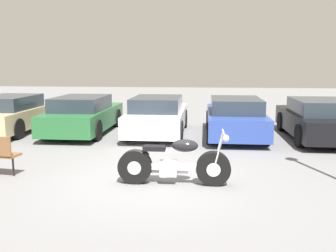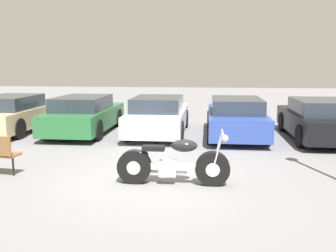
{
  "view_description": "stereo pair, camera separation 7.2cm",
  "coord_description": "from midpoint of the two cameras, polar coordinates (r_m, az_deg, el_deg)",
  "views": [
    {
      "loc": [
        1.02,
        -7.38,
        2.4
      ],
      "look_at": [
        0.13,
        1.75,
        0.85
      ],
      "focal_mm": 40.0,
      "sensor_mm": 36.0,
      "label": 1
    },
    {
      "loc": [
        1.09,
        -7.38,
        2.4
      ],
      "look_at": [
        0.13,
        1.75,
        0.85
      ],
      "focal_mm": 40.0,
      "sensor_mm": 36.0,
      "label": 2
    }
  ],
  "objects": [
    {
      "name": "parked_car_blue",
      "position": [
        12.48,
        9.99,
        1.28
      ],
      "size": [
        1.85,
        4.32,
        1.29
      ],
      "color": "#2D479E",
      "rests_on": "ground_plane"
    },
    {
      "name": "ground_plane",
      "position": [
        7.83,
        -2.49,
        -8.27
      ],
      "size": [
        60.0,
        60.0,
        0.0
      ],
      "primitive_type": "plane",
      "color": "slate"
    },
    {
      "name": "parked_car_champagne",
      "position": [
        14.26,
        -22.78,
        1.7
      ],
      "size": [
        1.85,
        4.32,
        1.29
      ],
      "color": "#C6B284",
      "rests_on": "ground_plane"
    },
    {
      "name": "parked_car_green",
      "position": [
        13.24,
        -12.9,
        1.65
      ],
      "size": [
        1.85,
        4.32,
        1.29
      ],
      "color": "#286B38",
      "rests_on": "ground_plane"
    },
    {
      "name": "parked_car_black",
      "position": [
        12.77,
        21.66,
        0.93
      ],
      "size": [
        1.85,
        4.32,
        1.29
      ],
      "color": "black",
      "rests_on": "ground_plane"
    },
    {
      "name": "parked_car_white",
      "position": [
        12.72,
        -1.73,
        1.57
      ],
      "size": [
        1.85,
        4.32,
        1.29
      ],
      "color": "white",
      "rests_on": "ground_plane"
    },
    {
      "name": "motorcycle",
      "position": [
        7.48,
        0.43,
        -5.74
      ],
      "size": [
        2.25,
        0.62,
        1.09
      ],
      "color": "black",
      "rests_on": "ground_plane"
    }
  ]
}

